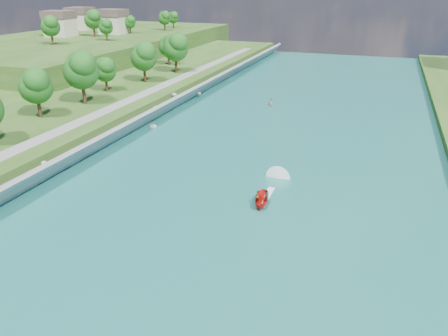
% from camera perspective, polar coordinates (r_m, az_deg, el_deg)
% --- Properties ---
extents(ground, '(260.00, 260.00, 0.00)m').
position_cam_1_polar(ground, '(50.07, -1.86, -8.10)').
color(ground, '#2D5119').
rests_on(ground, ground).
extents(river_water, '(55.00, 240.00, 0.10)m').
position_cam_1_polar(river_water, '(67.04, 4.47, 0.27)').
color(river_water, '#19625B').
rests_on(river_water, ground).
extents(berm_west, '(45.00, 240.00, 3.50)m').
position_cam_1_polar(berm_west, '(92.33, -27.02, 5.31)').
color(berm_west, '#2D5119').
rests_on(berm_west, ground).
extents(ridge_west, '(60.00, 120.00, 9.00)m').
position_cam_1_polar(ridge_west, '(168.35, -16.66, 14.77)').
color(ridge_west, '#2D5119').
rests_on(ridge_west, ground).
extents(riprap_bank, '(4.29, 236.00, 4.17)m').
position_cam_1_polar(riprap_bank, '(76.42, -14.64, 3.87)').
color(riprap_bank, slate).
rests_on(riprap_bank, ground).
extents(riverside_path, '(3.00, 200.00, 0.10)m').
position_cam_1_polar(riverside_path, '(80.20, -18.49, 5.64)').
color(riverside_path, gray).
rests_on(riverside_path, berm_west).
extents(ridge_houses, '(29.50, 29.50, 8.40)m').
position_cam_1_polar(ridge_houses, '(175.13, -17.73, 17.85)').
color(ridge_houses, beige).
rests_on(ridge_houses, ridge_west).
extents(trees_ridge, '(18.42, 64.86, 10.34)m').
position_cam_1_polar(trees_ridge, '(161.58, -14.37, 17.92)').
color(trees_ridge, '#134813').
rests_on(trees_ridge, ridge_west).
extents(motorboat, '(3.60, 18.93, 2.06)m').
position_cam_1_polar(motorboat, '(56.28, 5.33, -3.57)').
color(motorboat, red).
rests_on(motorboat, river_water).
extents(raft, '(2.89, 3.25, 1.55)m').
position_cam_1_polar(raft, '(101.48, 6.15, 8.35)').
color(raft, '#9799A0').
rests_on(raft, river_water).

